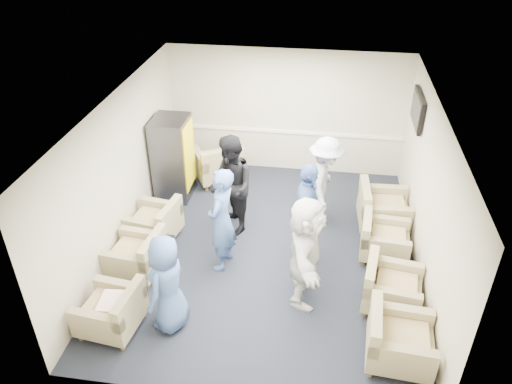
# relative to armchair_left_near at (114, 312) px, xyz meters

# --- Properties ---
(floor) EXTENTS (6.00, 6.00, 0.00)m
(floor) POSITION_rel_armchair_left_near_xyz_m (1.93, 2.10, -0.32)
(floor) COLOR black
(floor) RESTS_ON ground
(ceiling) EXTENTS (6.00, 6.00, 0.00)m
(ceiling) POSITION_rel_armchair_left_near_xyz_m (1.93, 2.10, 2.38)
(ceiling) COLOR white
(ceiling) RESTS_ON back_wall
(back_wall) EXTENTS (5.00, 0.02, 2.70)m
(back_wall) POSITION_rel_armchair_left_near_xyz_m (1.93, 5.10, 1.03)
(back_wall) COLOR beige
(back_wall) RESTS_ON floor
(front_wall) EXTENTS (5.00, 0.02, 2.70)m
(front_wall) POSITION_rel_armchair_left_near_xyz_m (1.93, -0.90, 1.03)
(front_wall) COLOR beige
(front_wall) RESTS_ON floor
(left_wall) EXTENTS (0.02, 6.00, 2.70)m
(left_wall) POSITION_rel_armchair_left_near_xyz_m (-0.57, 2.10, 1.03)
(left_wall) COLOR beige
(left_wall) RESTS_ON floor
(right_wall) EXTENTS (0.02, 6.00, 2.70)m
(right_wall) POSITION_rel_armchair_left_near_xyz_m (4.43, 2.10, 1.03)
(right_wall) COLOR beige
(right_wall) RESTS_ON floor
(chair_rail) EXTENTS (4.98, 0.04, 0.06)m
(chair_rail) POSITION_rel_armchair_left_near_xyz_m (1.93, 5.08, 0.58)
(chair_rail) COLOR white
(chair_rail) RESTS_ON back_wall
(tv) EXTENTS (0.10, 1.00, 0.58)m
(tv) POSITION_rel_armchair_left_near_xyz_m (4.37, 3.90, 1.73)
(tv) COLOR black
(tv) RESTS_ON right_wall
(armchair_left_near) EXTENTS (0.89, 0.89, 0.64)m
(armchair_left_near) POSITION_rel_armchair_left_near_xyz_m (0.00, 0.00, 0.00)
(armchair_left_near) COLOR #92855E
(armchair_left_near) RESTS_ON floor
(armchair_left_mid) EXTENTS (0.91, 0.91, 0.66)m
(armchair_left_mid) POSITION_rel_armchair_left_near_xyz_m (-0.08, 1.22, 0.01)
(armchair_left_mid) COLOR #92855E
(armchair_left_mid) RESTS_ON floor
(armchair_left_far) EXTENTS (0.94, 0.94, 0.65)m
(armchair_left_far) POSITION_rel_armchair_left_near_xyz_m (-0.07, 2.14, 0.01)
(armchair_left_far) COLOR #92855E
(armchair_left_far) RESTS_ON floor
(armchair_right_near) EXTENTS (0.91, 0.91, 0.68)m
(armchair_right_near) POSITION_rel_armchair_left_near_xyz_m (3.90, 0.03, 0.02)
(armchair_right_near) COLOR #92855E
(armchair_right_near) RESTS_ON floor
(armchair_right_midnear) EXTENTS (0.94, 0.94, 0.66)m
(armchair_right_midnear) POSITION_rel_armchair_left_near_xyz_m (3.88, 1.06, 0.01)
(armchair_right_midnear) COLOR #92855E
(armchair_right_midnear) RESTS_ON floor
(armchair_right_midfar) EXTENTS (0.86, 0.86, 0.64)m
(armchair_right_midfar) POSITION_rel_armchair_left_near_xyz_m (3.86, 2.25, -0.00)
(armchair_right_midfar) COLOR #92855E
(armchair_right_midfar) RESTS_ON floor
(armchair_right_far) EXTENTS (0.93, 0.93, 0.71)m
(armchair_right_far) POSITION_rel_armchair_left_near_xyz_m (3.89, 3.14, 0.04)
(armchair_right_far) COLOR #92855E
(armchair_right_far) RESTS_ON floor
(armchair_corner) EXTENTS (1.26, 1.26, 0.74)m
(armchair_corner) POSITION_rel_armchair_left_near_xyz_m (0.59, 4.35, 0.05)
(armchair_corner) COLOR #92855E
(armchair_corner) RESTS_ON floor
(vending_machine) EXTENTS (0.69, 0.80, 1.68)m
(vending_machine) POSITION_rel_armchair_left_near_xyz_m (-0.16, 3.66, 0.52)
(vending_machine) COLOR #45454C
(vending_machine) RESTS_ON floor
(backpack) EXTENTS (0.31, 0.22, 0.54)m
(backpack) POSITION_rel_armchair_left_near_xyz_m (0.24, 1.61, -0.04)
(backpack) COLOR black
(backpack) RESTS_ON floor
(pillow) EXTENTS (0.36, 0.45, 0.12)m
(pillow) POSITION_rel_armchair_left_near_xyz_m (-0.01, 0.01, 0.17)
(pillow) COLOR white
(pillow) RESTS_ON armchair_left_near
(person_front_left) EXTENTS (0.67, 0.85, 1.54)m
(person_front_left) POSITION_rel_armchair_left_near_xyz_m (0.76, 0.21, 0.45)
(person_front_left) COLOR #405D9A
(person_front_left) RESTS_ON floor
(person_mid_left) EXTENTS (0.54, 0.72, 1.82)m
(person_mid_left) POSITION_rel_armchair_left_near_xyz_m (1.24, 1.63, 0.59)
(person_mid_left) COLOR #405D9A
(person_mid_left) RESTS_ON floor
(person_back_left) EXTENTS (1.07, 1.14, 1.87)m
(person_back_left) POSITION_rel_armchair_left_near_xyz_m (1.20, 2.64, 0.61)
(person_back_left) COLOR black
(person_back_left) RESTS_ON floor
(person_back_right) EXTENTS (0.70, 1.15, 1.73)m
(person_back_right) POSITION_rel_armchair_left_near_xyz_m (2.83, 3.14, 0.55)
(person_back_right) COLOR silver
(person_back_right) RESTS_ON floor
(person_mid_right) EXTENTS (0.47, 1.06, 1.79)m
(person_mid_right) POSITION_rel_armchair_left_near_xyz_m (2.57, 2.03, 0.57)
(person_mid_right) COLOR #405D9A
(person_mid_right) RESTS_ON floor
(person_front_right) EXTENTS (0.58, 1.68, 1.79)m
(person_front_right) POSITION_rel_armchair_left_near_xyz_m (2.62, 1.05, 0.58)
(person_front_right) COLOR silver
(person_front_right) RESTS_ON floor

